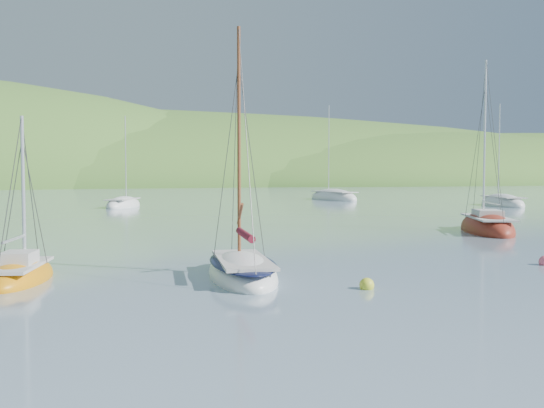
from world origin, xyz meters
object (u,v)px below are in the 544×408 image
object	(u,v)px
sloop_red	(487,228)
sailboat_yellow	(20,276)
distant_sloop_a	(123,205)
distant_sloop_d	(502,204)
distant_sloop_b	(333,198)
daysailer_white	(242,272)

from	to	relation	value
sloop_red	sailboat_yellow	bearing A→B (deg)	-136.52
sloop_red	distant_sloop_a	xyz separation A→B (m)	(-18.73, 33.20, -0.04)
sloop_red	distant_sloop_d	size ratio (longest dim) A/B	0.95
sloop_red	distant_sloop_b	xyz separation A→B (m)	(8.13, 40.94, -0.00)
daysailer_white	sloop_red	distance (m)	20.97
daysailer_white	sailboat_yellow	size ratio (longest dim) A/B	1.54
sloop_red	sailboat_yellow	world-z (taller)	sloop_red
sloop_red	distant_sloop_d	bearing A→B (deg)	73.49
distant_sloop_a	distant_sloop_b	world-z (taller)	distant_sloop_b
distant_sloop_a	distant_sloop_d	xyz separation A→B (m)	(38.43, -10.19, 0.02)
sloop_red	distant_sloop_a	distance (m)	38.12
distant_sloop_b	distant_sloop_a	bearing A→B (deg)	-173.45
sailboat_yellow	distant_sloop_d	xyz separation A→B (m)	(44.95, 31.92, 0.04)
sailboat_yellow	distant_sloop_d	world-z (taller)	distant_sloop_d
distant_sloop_a	distant_sloop_d	bearing A→B (deg)	9.30
sloop_red	distant_sloop_a	size ratio (longest dim) A/B	1.11
sloop_red	distant_sloop_a	bearing A→B (deg)	143.49
distant_sloop_a	distant_sloop_d	size ratio (longest dim) A/B	0.86
daysailer_white	distant_sloop_b	world-z (taller)	distant_sloop_b
distant_sloop_a	distant_sloop_b	distance (m)	27.95
daysailer_white	sailboat_yellow	bearing A→B (deg)	173.93
sailboat_yellow	distant_sloop_a	bearing A→B (deg)	93.64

